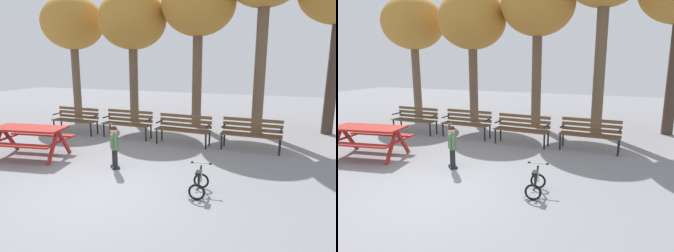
% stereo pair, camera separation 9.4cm
% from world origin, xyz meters
% --- Properties ---
extents(ground, '(36.00, 36.00, 0.00)m').
position_xyz_m(ground, '(0.00, 0.00, 0.00)').
color(ground, gray).
extents(picnic_table, '(1.99, 1.60, 0.79)m').
position_xyz_m(picnic_table, '(-2.76, 1.27, 0.59)').
color(picnic_table, maroon).
rests_on(picnic_table, ground).
extents(park_bench_far_left, '(1.61, 0.51, 0.85)m').
position_xyz_m(park_bench_far_left, '(-3.30, 3.84, 0.51)').
color(park_bench_far_left, brown).
rests_on(park_bench_far_left, ground).
extents(park_bench_left, '(1.61, 0.51, 0.85)m').
position_xyz_m(park_bench_left, '(-1.39, 3.93, 0.51)').
color(park_bench_left, brown).
rests_on(park_bench_left, ground).
extents(park_bench_right, '(1.63, 0.56, 0.85)m').
position_xyz_m(park_bench_right, '(0.51, 3.75, 0.51)').
color(park_bench_right, brown).
rests_on(park_bench_right, ground).
extents(park_bench_far_right, '(1.62, 0.52, 0.85)m').
position_xyz_m(park_bench_far_right, '(2.41, 3.82, 0.51)').
color(park_bench_far_right, brown).
rests_on(park_bench_far_right, ground).
extents(child_standing, '(0.29, 0.29, 0.98)m').
position_xyz_m(child_standing, '(-0.34, 1.27, 0.57)').
color(child_standing, black).
rests_on(child_standing, ground).
extents(kids_bicycle, '(0.41, 0.59, 0.54)m').
position_xyz_m(kids_bicycle, '(1.79, 0.60, 0.20)').
color(kids_bicycle, black).
rests_on(kids_bicycle, ground).
extents(tree_far_left, '(2.60, 2.60, 5.06)m').
position_xyz_m(tree_far_left, '(-5.31, 6.64, 3.90)').
color(tree_far_left, brown).
rests_on(tree_far_left, ground).
extents(tree_left, '(2.60, 2.60, 5.01)m').
position_xyz_m(tree_left, '(-2.38, 6.35, 3.85)').
color(tree_left, brown).
rests_on(tree_left, ground).
extents(tree_center, '(2.60, 2.60, 5.44)m').
position_xyz_m(tree_center, '(0.18, 6.37, 4.26)').
color(tree_center, brown).
rests_on(tree_center, ground).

